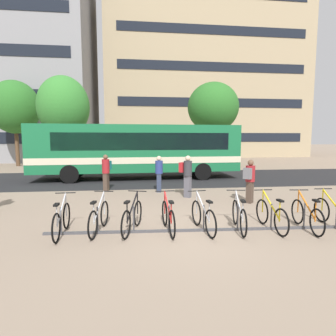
# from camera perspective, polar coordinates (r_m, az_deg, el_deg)

# --- Properties ---
(ground) EXTENTS (200.00, 200.00, 0.00)m
(ground) POSITION_cam_1_polar(r_m,az_deg,el_deg) (7.26, 4.73, -13.25)
(ground) COLOR gray
(bus_lane_asphalt) EXTENTS (80.00, 7.20, 0.01)m
(bus_lane_asphalt) POSITION_cam_1_polar(r_m,az_deg,el_deg) (16.61, -1.72, -2.15)
(bus_lane_asphalt) COLOR #232326
(bus_lane_asphalt) RESTS_ON ground
(city_bus) EXTENTS (12.13, 3.12, 3.20)m
(city_bus) POSITION_cam_1_polar(r_m,az_deg,el_deg) (16.39, -6.66, 3.92)
(city_bus) COLOR #196B3D
(city_bus) RESTS_ON ground
(bike_rack) EXTENTS (8.18, 0.43, 0.70)m
(bike_rack) POSITION_cam_1_polar(r_m,az_deg,el_deg) (7.33, 7.47, -12.30)
(bike_rack) COLOR #47474C
(bike_rack) RESTS_ON ground
(parked_bicycle_silver_0) EXTENTS (0.52, 1.72, 0.99)m
(parked_bicycle_silver_0) POSITION_cam_1_polar(r_m,az_deg,el_deg) (7.40, -21.44, -10.18)
(parked_bicycle_silver_0) COLOR black
(parked_bicycle_silver_0) RESTS_ON ground
(parked_bicycle_silver_1) EXTENTS (0.52, 1.71, 0.99)m
(parked_bicycle_silver_1) POSITION_cam_1_polar(r_m,az_deg,el_deg) (7.33, -14.29, -10.08)
(parked_bicycle_silver_1) COLOR black
(parked_bicycle_silver_1) RESTS_ON ground
(parked_bicycle_black_2) EXTENTS (0.65, 1.67, 0.99)m
(parked_bicycle_black_2) POSITION_cam_1_polar(r_m,az_deg,el_deg) (7.20, -7.52, -10.24)
(parked_bicycle_black_2) COLOR black
(parked_bicycle_black_2) RESTS_ON ground
(parked_bicycle_red_3) EXTENTS (0.52, 1.72, 0.99)m
(parked_bicycle_red_3) POSITION_cam_1_polar(r_m,az_deg,el_deg) (7.15, 0.01, -10.30)
(parked_bicycle_red_3) COLOR black
(parked_bicycle_red_3) RESTS_ON ground
(parked_bicycle_silver_4) EXTENTS (0.52, 1.72, 0.99)m
(parked_bicycle_silver_4) POSITION_cam_1_polar(r_m,az_deg,el_deg) (7.24, 7.37, -10.14)
(parked_bicycle_silver_4) COLOR black
(parked_bicycle_silver_4) RESTS_ON ground
(parked_bicycle_silver_5) EXTENTS (0.52, 1.71, 0.99)m
(parked_bicycle_silver_5) POSITION_cam_1_polar(r_m,az_deg,el_deg) (7.49, 14.71, -9.73)
(parked_bicycle_silver_5) COLOR black
(parked_bicycle_silver_5) RESTS_ON ground
(parked_bicycle_yellow_6) EXTENTS (0.52, 1.72, 0.99)m
(parked_bicycle_yellow_6) POSITION_cam_1_polar(r_m,az_deg,el_deg) (7.80, 20.85, -9.30)
(parked_bicycle_yellow_6) COLOR black
(parked_bicycle_yellow_6) RESTS_ON ground
(parked_bicycle_orange_7) EXTENTS (0.52, 1.72, 0.99)m
(parked_bicycle_orange_7) POSITION_cam_1_polar(r_m,az_deg,el_deg) (8.17, 27.13, -8.89)
(parked_bicycle_orange_7) COLOR black
(parked_bicycle_orange_7) RESTS_ON ground
(parked_bicycle_yellow_8) EXTENTS (0.52, 1.72, 0.99)m
(parked_bicycle_yellow_8) POSITION_cam_1_polar(r_m,az_deg,el_deg) (8.73, 31.47, -8.18)
(parked_bicycle_yellow_8) COLOR black
(parked_bicycle_yellow_8) RESTS_ON ground
(commuter_grey_pack_1) EXTENTS (0.59, 0.58, 1.63)m
(commuter_grey_pack_1) POSITION_cam_1_polar(r_m,az_deg,el_deg) (10.57, 16.81, -2.10)
(commuter_grey_pack_1) COLOR #47382D
(commuter_grey_pack_1) RESTS_ON ground
(commuter_teal_pack_2) EXTENTS (0.47, 0.59, 1.69)m
(commuter_teal_pack_2) POSITION_cam_1_polar(r_m,az_deg,el_deg) (12.84, -12.87, -0.42)
(commuter_teal_pack_2) COLOR #47382D
(commuter_teal_pack_2) RESTS_ON ground
(commuter_olive_pack_3) EXTENTS (0.38, 0.56, 1.64)m
(commuter_olive_pack_3) POSITION_cam_1_polar(r_m,az_deg,el_deg) (12.27, -1.90, -0.68)
(commuter_olive_pack_3) COLOR #2D3851
(commuter_olive_pack_3) RESTS_ON ground
(commuter_red_pack_4) EXTENTS (0.60, 0.56, 1.73)m
(commuter_red_pack_4) POSITION_cam_1_polar(r_m,az_deg,el_deg) (11.14, 4.01, -1.11)
(commuter_red_pack_4) COLOR #565660
(commuter_red_pack_4) RESTS_ON ground
(street_tree_0) EXTENTS (3.89, 3.89, 7.17)m
(street_tree_0) POSITION_cam_1_polar(r_m,az_deg,el_deg) (22.75, -21.10, 11.91)
(street_tree_0) COLOR brown
(street_tree_0) RESTS_ON ground
(street_tree_1) EXTENTS (4.37, 4.37, 7.23)m
(street_tree_1) POSITION_cam_1_polar(r_m,az_deg,el_deg) (24.28, 9.45, 12.45)
(street_tree_1) COLOR brown
(street_tree_1) RESTS_ON ground
(street_tree_2) EXTENTS (4.15, 4.15, 7.40)m
(street_tree_2) POSITION_cam_1_polar(r_m,az_deg,el_deg) (27.43, -29.51, 11.03)
(street_tree_2) COLOR brown
(street_tree_2) RESTS_ON ground
(building_left_wing) EXTENTS (16.69, 11.08, 20.55)m
(building_left_wing) POSITION_cam_1_polar(r_m,az_deg,el_deg) (36.92, -29.36, 17.72)
(building_left_wing) COLOR gray
(building_left_wing) RESTS_ON ground
(building_right_wing) EXTENTS (26.50, 11.69, 21.41)m
(building_right_wing) POSITION_cam_1_polar(r_m,az_deg,el_deg) (41.09, 7.27, 17.80)
(building_right_wing) COLOR tan
(building_right_wing) RESTS_ON ground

